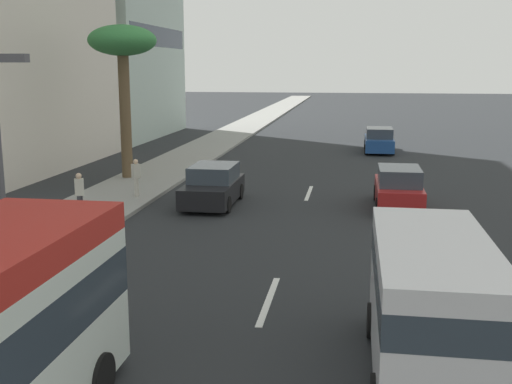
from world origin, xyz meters
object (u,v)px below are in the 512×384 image
at_px(car_third, 399,189).
at_px(palm_tree, 123,48).
at_px(car_lead, 213,186).
at_px(street_lamp, 3,140).
at_px(pedestrian_by_tree, 80,193).
at_px(car_fourth, 379,140).
at_px(pedestrian_mid_block, 136,176).
at_px(van_fifth, 432,300).

relative_size(car_third, palm_tree, 0.57).
distance_m(car_lead, street_lamp, 11.01).
height_order(pedestrian_by_tree, street_lamp, street_lamp).
bearing_deg(street_lamp, palm_tree, 9.64).
distance_m(car_lead, pedestrian_by_tree, 5.32).
relative_size(car_third, car_fourth, 0.94).
bearing_deg(street_lamp, pedestrian_by_tree, 10.88).
relative_size(car_third, pedestrian_mid_block, 2.66).
bearing_deg(palm_tree, pedestrian_mid_block, -155.32).
height_order(car_lead, street_lamp, street_lamp).
distance_m(pedestrian_by_tree, palm_tree, 9.77).
bearing_deg(street_lamp, pedestrian_mid_block, 2.95).
bearing_deg(car_lead, palm_tree, -131.69).
xyz_separation_m(car_lead, van_fifth, (-13.36, -6.96, 0.68)).
distance_m(palm_tree, street_lamp, 15.42).
bearing_deg(pedestrian_mid_block, car_third, -48.49).
height_order(pedestrian_mid_block, pedestrian_by_tree, pedestrian_by_tree).
height_order(van_fifth, street_lamp, street_lamp).
xyz_separation_m(pedestrian_mid_block, palm_tree, (4.35, 2.00, 5.31)).
distance_m(car_fourth, pedestrian_by_tree, 23.31).
xyz_separation_m(car_fourth, palm_tree, (-12.29, 12.48, 5.55)).
bearing_deg(palm_tree, van_fifth, -145.81).
distance_m(car_fourth, street_lamp, 29.18).
bearing_deg(palm_tree, pedestrian_by_tree, -171.42).
bearing_deg(pedestrian_mid_block, car_fourth, 9.00).
height_order(car_lead, pedestrian_mid_block, pedestrian_mid_block).
height_order(van_fifth, palm_tree, palm_tree).
distance_m(car_third, street_lamp, 15.01).
relative_size(van_fifth, palm_tree, 0.71).
height_order(car_third, palm_tree, palm_tree).
bearing_deg(car_fourth, palm_tree, 134.56).
distance_m(car_lead, car_third, 7.32).
bearing_deg(pedestrian_mid_block, van_fifth, -101.96).
height_order(pedestrian_mid_block, palm_tree, palm_tree).
bearing_deg(street_lamp, van_fifth, -107.81).
bearing_deg(pedestrian_by_tree, car_lead, -167.48).
height_order(car_fourth, street_lamp, street_lamp).
xyz_separation_m(car_third, car_fourth, (16.58, 0.18, -0.02)).
height_order(car_third, pedestrian_by_tree, pedestrian_by_tree).
xyz_separation_m(van_fifth, street_lamp, (3.14, 9.77, 2.29)).
xyz_separation_m(palm_tree, street_lamp, (-14.99, -2.54, -2.58)).
distance_m(van_fifth, pedestrian_mid_block, 17.22).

